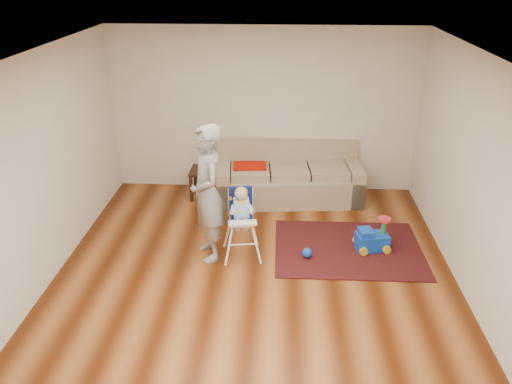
# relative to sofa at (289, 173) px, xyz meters

# --- Properties ---
(ground) EXTENTS (5.50, 5.50, 0.00)m
(ground) POSITION_rel_sofa_xyz_m (-0.43, -2.30, -0.45)
(ground) COLOR #471D08
(ground) RESTS_ON ground
(room_envelope) EXTENTS (5.04, 5.52, 2.72)m
(room_envelope) POSITION_rel_sofa_xyz_m (-0.43, -1.77, 1.43)
(room_envelope) COLOR beige
(room_envelope) RESTS_ON ground
(sofa) EXTENTS (2.39, 1.14, 0.90)m
(sofa) POSITION_rel_sofa_xyz_m (0.00, 0.00, 0.00)
(sofa) COLOR gray
(sofa) RESTS_ON ground
(side_table) EXTENTS (0.48, 0.48, 0.48)m
(side_table) POSITION_rel_sofa_xyz_m (-1.37, 0.02, -0.21)
(side_table) COLOR black
(side_table) RESTS_ON ground
(area_rug) EXTENTS (2.00, 1.51, 0.02)m
(area_rug) POSITION_rel_sofa_xyz_m (0.82, -1.54, -0.44)
(area_rug) COLOR black
(area_rug) RESTS_ON ground
(ride_on_toy) EXTENTS (0.47, 0.38, 0.46)m
(ride_on_toy) POSITION_rel_sofa_xyz_m (1.13, -1.54, -0.20)
(ride_on_toy) COLOR blue
(ride_on_toy) RESTS_ON area_rug
(toy_ball) EXTENTS (0.13, 0.13, 0.13)m
(toy_ball) POSITION_rel_sofa_xyz_m (0.25, -1.81, -0.37)
(toy_ball) COLOR blue
(toy_ball) RESTS_ON area_rug
(high_chair) EXTENTS (0.53, 0.53, 1.00)m
(high_chair) POSITION_rel_sofa_xyz_m (-0.62, -1.77, 0.03)
(high_chair) COLOR white
(high_chair) RESTS_ON ground
(adult) EXTENTS (0.65, 0.78, 1.82)m
(adult) POSITION_rel_sofa_xyz_m (-1.05, -1.79, 0.46)
(adult) COLOR gray
(adult) RESTS_ON ground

